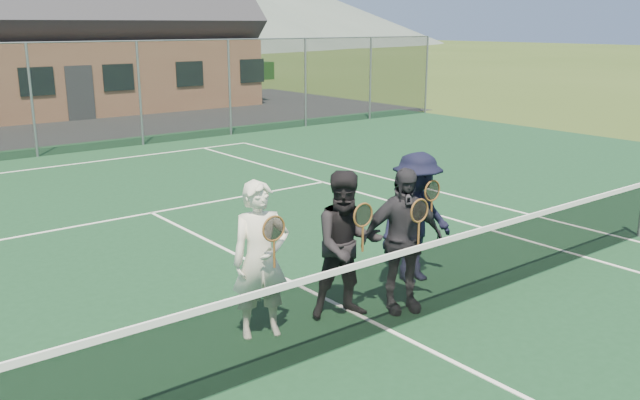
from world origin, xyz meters
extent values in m
cube|color=#14381E|center=(0.00, 0.00, 0.01)|extent=(30.00, 30.00, 0.02)
cone|color=#516157|center=(55.00, 95.00, 7.00)|extent=(90.00, 90.00, 14.00)
cube|color=white|center=(0.00, 11.88, 0.03)|extent=(10.97, 0.06, 0.01)
cube|color=white|center=(5.49, 0.00, 0.03)|extent=(0.06, 23.77, 0.01)
cube|color=white|center=(4.12, 0.00, 0.03)|extent=(0.06, 23.77, 0.01)
cube|color=white|center=(0.00, 6.40, 0.03)|extent=(8.23, 0.06, 0.01)
cube|color=white|center=(0.00, 0.00, 0.03)|extent=(0.06, 12.80, 0.01)
cube|color=black|center=(0.00, 0.00, 0.48)|extent=(11.60, 0.02, 0.88)
cube|color=white|center=(0.00, 0.00, 0.93)|extent=(11.60, 0.03, 0.07)
cylinder|color=slate|center=(0.00, 13.50, 1.50)|extent=(0.07, 0.07, 3.00)
cylinder|color=slate|center=(3.00, 13.50, 1.50)|extent=(0.07, 0.07, 3.00)
cylinder|color=slate|center=(6.00, 13.50, 1.50)|extent=(0.07, 0.07, 3.00)
cylinder|color=slate|center=(9.00, 13.50, 1.50)|extent=(0.07, 0.07, 3.00)
cylinder|color=slate|center=(12.00, 13.50, 1.50)|extent=(0.07, 0.07, 3.00)
cylinder|color=slate|center=(15.00, 13.50, 1.50)|extent=(0.07, 0.07, 3.00)
cube|color=black|center=(0.00, 13.50, 1.50)|extent=(30.00, 0.03, 3.00)
cylinder|color=slate|center=(0.00, 13.50, 3.00)|extent=(30.00, 0.04, 0.04)
cube|color=#9E6B4C|center=(4.00, 24.00, 1.40)|extent=(15.00, 8.00, 2.80)
cube|color=#2D2D33|center=(3.50, 19.98, 1.00)|extent=(1.00, 0.06, 2.00)
cube|color=black|center=(2.00, 19.98, 1.50)|extent=(1.20, 0.06, 1.00)
cube|color=black|center=(5.00, 19.98, 1.50)|extent=(1.20, 0.06, 1.00)
cube|color=black|center=(8.00, 19.98, 1.50)|extent=(1.20, 0.06, 1.00)
cube|color=black|center=(11.00, 19.98, 1.50)|extent=(1.20, 0.06, 1.00)
cylinder|color=#331D12|center=(12.00, 33.00, 1.93)|extent=(0.22, 0.22, 3.85)
cylinder|color=#3A2415|center=(18.00, 33.00, 1.93)|extent=(0.22, 0.22, 3.85)
imported|color=silver|center=(-1.21, 0.82, 0.92)|extent=(0.76, 0.62, 1.80)
torus|color=brown|center=(-1.21, 0.55, 1.35)|extent=(0.29, 0.02, 0.29)
cylinder|color=black|center=(-1.21, 0.55, 1.35)|extent=(0.25, 0.00, 0.25)
cylinder|color=brown|center=(-1.21, 0.55, 1.07)|extent=(0.03, 0.03, 0.32)
imported|color=black|center=(-0.10, 0.63, 0.92)|extent=(1.07, 0.96, 1.80)
torus|color=brown|center=(-0.10, 0.36, 1.35)|extent=(0.29, 0.02, 0.29)
cylinder|color=black|center=(-0.10, 0.36, 1.35)|extent=(0.25, 0.00, 0.25)
cylinder|color=brown|center=(-0.10, 0.36, 1.07)|extent=(0.03, 0.03, 0.32)
imported|color=#27262B|center=(0.54, 0.36, 0.92)|extent=(1.14, 0.81, 1.80)
torus|color=brown|center=(0.54, 0.09, 1.35)|extent=(0.29, 0.02, 0.29)
cylinder|color=black|center=(0.54, 0.09, 1.35)|extent=(0.25, 0.00, 0.25)
cylinder|color=brown|center=(0.54, 0.09, 1.07)|extent=(0.03, 0.03, 0.32)
imported|color=black|center=(1.38, 0.94, 0.92)|extent=(1.22, 0.77, 1.80)
torus|color=brown|center=(1.38, 0.67, 1.35)|extent=(0.29, 0.02, 0.29)
cylinder|color=black|center=(1.38, 0.67, 1.35)|extent=(0.25, 0.00, 0.25)
cylinder|color=brown|center=(1.38, 0.67, 1.07)|extent=(0.03, 0.03, 0.32)
camera|label=1|loc=(-5.09, -5.17, 3.47)|focal=38.00mm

